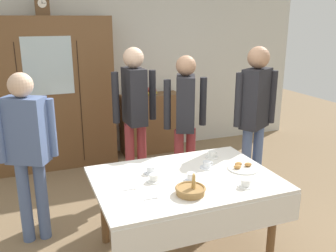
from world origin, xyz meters
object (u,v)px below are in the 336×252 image
at_px(bookshelf_low, 151,123).
at_px(person_by_cabinet, 135,106).
at_px(tea_cup_near_right, 154,178).
at_px(person_near_right_end, 255,109).
at_px(book_stack, 150,91).
at_px(pastry_plate, 243,167).
at_px(tea_cup_near_left, 191,177).
at_px(tea_cup_far_left, 212,155).
at_px(spoon_near_left, 132,189).
at_px(tea_cup_mid_right, 151,170).
at_px(spoon_center, 154,198).
at_px(tea_cup_mid_left, 245,183).
at_px(wall_cabinet, 50,94).
at_px(tea_cup_center, 207,165).
at_px(person_behind_table_left, 27,143).
at_px(person_beside_shelf, 185,113).
at_px(bread_basket, 190,190).
at_px(dining_table, 186,189).
at_px(mantel_clock, 42,6).

relative_size(bookshelf_low, person_by_cabinet, 0.53).
xyz_separation_m(tea_cup_near_right, person_near_right_end, (1.41, 0.65, 0.32)).
relative_size(book_stack, pastry_plate, 0.74).
bearing_deg(tea_cup_near_left, tea_cup_far_left, 44.74).
bearing_deg(tea_cup_far_left, person_near_right_end, 25.89).
bearing_deg(spoon_near_left, tea_cup_near_right, 20.34).
xyz_separation_m(tea_cup_mid_right, spoon_near_left, (-0.25, -0.25, -0.02)).
xyz_separation_m(tea_cup_near_left, tea_cup_near_right, (-0.30, 0.09, 0.00)).
relative_size(book_stack, tea_cup_far_left, 1.60).
bearing_deg(tea_cup_far_left, tea_cup_near_left, -135.26).
height_order(spoon_center, spoon_near_left, same).
bearing_deg(tea_cup_far_left, tea_cup_mid_right, -168.40).
bearing_deg(person_near_right_end, tea_cup_mid_left, -126.62).
distance_m(wall_cabinet, tea_cup_mid_left, 3.18).
bearing_deg(tea_cup_center, wall_cabinet, 115.72).
bearing_deg(person_behind_table_left, tea_cup_far_left, -12.53).
relative_size(book_stack, person_beside_shelf, 0.13).
bearing_deg(person_by_cabinet, bread_basket, -91.40).
xyz_separation_m(spoon_near_left, person_behind_table_left, (-0.75, 0.76, 0.24)).
xyz_separation_m(dining_table, pastry_plate, (0.56, 0.02, 0.11)).
xyz_separation_m(tea_cup_far_left, spoon_center, (-0.81, -0.60, -0.02)).
distance_m(wall_cabinet, tea_cup_mid_right, 2.47).
relative_size(tea_cup_near_right, person_beside_shelf, 0.08).
bearing_deg(dining_table, tea_cup_mid_left, -38.53).
bearing_deg(person_beside_shelf, bookshelf_low, 86.03).
bearing_deg(tea_cup_near_left, person_near_right_end, 33.79).
bearing_deg(person_near_right_end, tea_cup_near_right, -155.21).
bearing_deg(person_by_cabinet, book_stack, 64.11).
bearing_deg(tea_cup_mid_left, pastry_plate, 60.81).
height_order(bookshelf_low, person_by_cabinet, person_by_cabinet).
distance_m(tea_cup_mid_left, spoon_near_left, 0.92).
height_order(book_stack, person_beside_shelf, person_beside_shelf).
xyz_separation_m(book_stack, tea_cup_mid_left, (-0.18, -2.95, -0.20)).
xyz_separation_m(tea_cup_far_left, pastry_plate, (0.13, -0.35, -0.01)).
bearing_deg(spoon_near_left, mantel_clock, 98.83).
height_order(tea_cup_near_left, tea_cup_near_right, same).
bearing_deg(pastry_plate, tea_cup_near_left, -174.80).
height_order(mantel_clock, spoon_center, mantel_clock).
height_order(bread_basket, person_beside_shelf, person_beside_shelf).
xyz_separation_m(book_stack, person_behind_table_left, (-1.80, -1.90, 0.01)).
relative_size(mantel_clock, tea_cup_mid_left, 1.85).
relative_size(dining_table, tea_cup_mid_left, 11.88).
relative_size(dining_table, mantel_clock, 6.43).
distance_m(spoon_center, person_behind_table_left, 1.32).
xyz_separation_m(book_stack, tea_cup_far_left, (-0.13, -2.27, -0.21)).
distance_m(tea_cup_mid_right, pastry_plate, 0.83).
bearing_deg(tea_cup_mid_right, bookshelf_low, 71.50).
xyz_separation_m(tea_cup_mid_left, tea_cup_near_right, (-0.66, 0.36, 0.00)).
height_order(mantel_clock, tea_cup_mid_left, mantel_clock).
relative_size(bookshelf_low, tea_cup_mid_right, 7.08).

